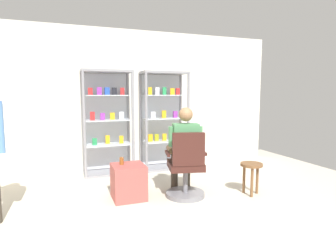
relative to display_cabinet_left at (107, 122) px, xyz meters
name	(u,v)px	position (x,y,z in m)	size (l,w,h in m)	color
ground_plane	(201,236)	(0.55, -2.76, -0.97)	(7.20, 7.20, 0.00)	beige
back_wall	(133,100)	(0.55, 0.24, 0.38)	(6.00, 0.10, 2.70)	silver
display_cabinet_left	(107,122)	(0.00, 0.00, 0.00)	(0.90, 0.45, 1.90)	gray
display_cabinet_right	(163,120)	(1.10, 0.00, 0.00)	(0.90, 0.45, 1.90)	gray
office_chair	(186,171)	(0.85, -1.69, -0.57)	(0.61, 0.58, 0.96)	slate
seated_shopkeeper	(184,146)	(0.89, -1.53, -0.26)	(0.55, 0.61, 1.29)	#3F382D
storage_crate	(129,182)	(0.07, -1.44, -0.72)	(0.45, 0.45, 0.49)	#B24C47
tea_glass	(122,161)	(-0.01, -1.39, -0.43)	(0.06, 0.06, 0.10)	brown
wooden_stool	(251,170)	(1.80, -1.90, -0.60)	(0.32, 0.32, 0.47)	brown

